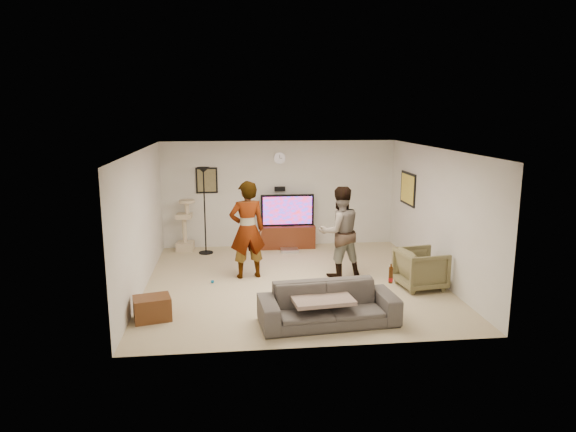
{
  "coord_description": "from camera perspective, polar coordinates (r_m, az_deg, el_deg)",
  "views": [
    {
      "loc": [
        -1.15,
        -9.19,
        3.19
      ],
      "look_at": [
        -0.09,
        0.2,
        1.24
      ],
      "focal_mm": 31.93,
      "sensor_mm": 36.0,
      "label": 1
    }
  ],
  "objects": [
    {
      "name": "throw_blanket",
      "position": [
        7.84,
        3.72,
        -9.1
      ],
      "size": [
        0.97,
        0.8,
        0.06
      ],
      "primitive_type": "cube",
      "rotation": [
        0.0,
        0.0,
        0.11
      ],
      "color": "tan",
      "rests_on": "sofa"
    },
    {
      "name": "picture_right",
      "position": [
        11.58,
        13.2,
        2.97
      ],
      "size": [
        0.03,
        0.78,
        0.62
      ],
      "primitive_type": "cube",
      "color": "yellow",
      "rests_on": "wall_right"
    },
    {
      "name": "wall_left",
      "position": [
        9.52,
        -16.0,
        -0.54
      ],
      "size": [
        0.04,
        5.5,
        2.5
      ],
      "primitive_type": "cube",
      "color": "white",
      "rests_on": "floor"
    },
    {
      "name": "wall_right",
      "position": [
        10.16,
        16.23,
        0.2
      ],
      "size": [
        0.04,
        5.5,
        2.5
      ],
      "primitive_type": "cube",
      "color": "white",
      "rests_on": "floor"
    },
    {
      "name": "beer_bottle",
      "position": [
        7.98,
        11.37,
        -6.47
      ],
      "size": [
        0.06,
        0.06,
        0.25
      ],
      "primitive_type": "cylinder",
      "color": "#432006",
      "rests_on": "sofa"
    },
    {
      "name": "console_box",
      "position": [
        11.8,
        0.17,
        -3.84
      ],
      "size": [
        0.4,
        0.3,
        0.07
      ],
      "primitive_type": "cube",
      "color": "silver",
      "rests_on": "floor"
    },
    {
      "name": "floor_lamp",
      "position": [
        11.62,
        -9.26,
        0.56
      ],
      "size": [
        0.32,
        0.32,
        1.96
      ],
      "primitive_type": "cylinder",
      "color": "black",
      "rests_on": "floor"
    },
    {
      "name": "ceiling",
      "position": [
        9.28,
        0.68,
        7.47
      ],
      "size": [
        5.5,
        5.5,
        0.02
      ],
      "primitive_type": "cube",
      "color": "white",
      "rests_on": "wall_back"
    },
    {
      "name": "tv_screen",
      "position": [
        11.94,
        -0.05,
        0.62
      ],
      "size": [
        1.14,
        0.01,
        0.65
      ],
      "primitive_type": "cube",
      "color": "#1A37FB",
      "rests_on": "tv"
    },
    {
      "name": "picture_back",
      "position": [
        12.03,
        -9.04,
        3.93
      ],
      "size": [
        0.42,
        0.03,
        0.52
      ],
      "primitive_type": "cube",
      "color": "brown",
      "rests_on": "wall_back"
    },
    {
      "name": "armchair",
      "position": [
        9.67,
        14.59,
        -5.71
      ],
      "size": [
        0.89,
        0.87,
        0.72
      ],
      "primitive_type": "imported",
      "rotation": [
        0.0,
        0.0,
        1.7
      ],
      "color": "brown",
      "rests_on": "floor"
    },
    {
      "name": "wall_front",
      "position": [
        6.82,
        3.52,
        -4.87
      ],
      "size": [
        5.5,
        0.04,
        2.5
      ],
      "primitive_type": "cube",
      "color": "white",
      "rests_on": "floor"
    },
    {
      "name": "person_left",
      "position": [
        9.84,
        -4.56,
        -1.54
      ],
      "size": [
        0.77,
        0.58,
        1.9
      ],
      "primitive_type": "imported",
      "rotation": [
        0.0,
        0.0,
        3.34
      ],
      "color": "#A5A7B2",
      "rests_on": "floor"
    },
    {
      "name": "wall_clock",
      "position": [
        12.01,
        -0.94,
        6.46
      ],
      "size": [
        0.26,
        0.04,
        0.26
      ],
      "primitive_type": "cylinder",
      "rotation": [
        1.57,
        0.0,
        0.0
      ],
      "color": "white",
      "rests_on": "wall_back"
    },
    {
      "name": "tv",
      "position": [
        11.98,
        -0.07,
        0.66
      ],
      "size": [
        1.24,
        0.08,
        0.74
      ],
      "primitive_type": "cube",
      "color": "black",
      "rests_on": "tv_stand"
    },
    {
      "name": "sofa",
      "position": [
        7.9,
        4.5,
        -9.78
      ],
      "size": [
        2.15,
        0.99,
        0.61
      ],
      "primitive_type": "imported",
      "rotation": [
        0.0,
        0.0,
        0.08
      ],
      "color": "#484441",
      "rests_on": "floor"
    },
    {
      "name": "person_right",
      "position": [
        9.96,
        5.77,
        -1.76
      ],
      "size": [
        0.99,
        0.84,
        1.78
      ],
      "primitive_type": "imported",
      "rotation": [
        0.0,
        0.0,
        3.35
      ],
      "color": "#2C4691",
      "rests_on": "floor"
    },
    {
      "name": "wall_back",
      "position": [
        12.15,
        -0.94,
        2.48
      ],
      "size": [
        5.5,
        0.04,
        2.5
      ],
      "primitive_type": "cube",
      "color": "white",
      "rests_on": "floor"
    },
    {
      "name": "wall_speaker",
      "position": [
        12.07,
        -0.92,
        3.04
      ],
      "size": [
        0.25,
        0.1,
        0.1
      ],
      "primitive_type": "cube",
      "color": "black",
      "rests_on": "wall_back"
    },
    {
      "name": "side_table",
      "position": [
        8.32,
        -14.88,
        -9.9
      ],
      "size": [
        0.64,
        0.53,
        0.37
      ],
      "primitive_type": "cube",
      "rotation": [
        0.0,
        0.0,
        0.24
      ],
      "color": "#532E16",
      "rests_on": "floor"
    },
    {
      "name": "floor",
      "position": [
        9.79,
        0.64,
        -7.4
      ],
      "size": [
        5.5,
        5.5,
        0.02
      ],
      "primitive_type": "cube",
      "color": "tan",
      "rests_on": "ground"
    },
    {
      "name": "toy_ball",
      "position": [
        9.81,
        -8.41,
        -7.24
      ],
      "size": [
        0.06,
        0.06,
        0.06
      ],
      "primitive_type": "sphere",
      "color": "#0A65A1",
      "rests_on": "floor"
    },
    {
      "name": "tv_stand",
      "position": [
        12.12,
        -0.07,
        -2.29
      ],
      "size": [
        1.28,
        0.45,
        0.53
      ],
      "primitive_type": "cube",
      "color": "#4B1F0F",
      "rests_on": "floor"
    },
    {
      "name": "cat_tree",
      "position": [
        12.02,
        -11.46,
        -1.01
      ],
      "size": [
        0.41,
        0.41,
        1.2
      ],
      "primitive_type": "cube",
      "rotation": [
        0.0,
        0.0,
        -0.07
      ],
      "color": "beige",
      "rests_on": "floor"
    }
  ]
}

